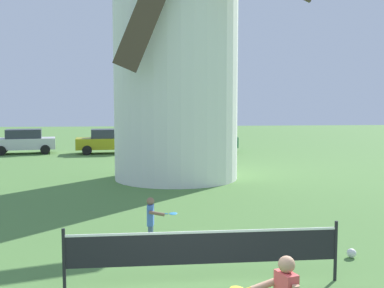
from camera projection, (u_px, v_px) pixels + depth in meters
name	position (u px, v px, depth m)	size (l,w,h in m)	color
windmill	(176.00, 20.00, 19.20)	(10.07, 5.97, 14.36)	white
tennis_net	(204.00, 248.00, 8.03)	(4.85, 0.06, 1.10)	black
player_far	(152.00, 219.00, 10.17)	(0.68, 0.53, 1.14)	slate
stray_ball	(352.00, 253.00, 9.56)	(0.19, 0.19, 0.19)	silver
parked_car_silver	(24.00, 141.00, 29.50)	(4.07, 2.42, 1.56)	silver
parked_car_mustard	(111.00, 141.00, 29.70)	(4.53, 2.20, 1.56)	#999919
parked_car_green	(203.00, 140.00, 30.49)	(4.58, 2.13, 1.56)	#1E6638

